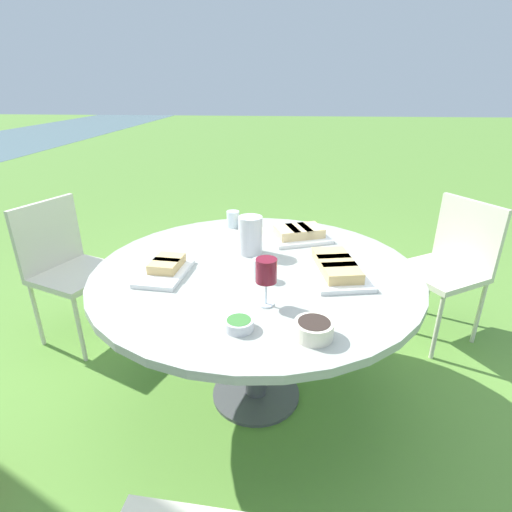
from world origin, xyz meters
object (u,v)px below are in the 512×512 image
Objects in this scene: chair_near_left at (66,261)px; wine_glass at (266,272)px; dining_table at (256,284)px; chair_far_back at (451,260)px; water_pitcher at (250,235)px.

chair_near_left is 4.61× the size of wine_glass.
dining_table is 1.68× the size of chair_near_left.
wine_glass is (-1.04, 1.09, 0.37)m from chair_far_back.
chair_near_left is 1.26m from water_pitcher.
chair_far_back is at bearing -58.73° from dining_table.
water_pitcher is at bearing -104.40° from chair_near_left.
chair_near_left is 1.57m from wine_glass.
wine_glass reaches higher than water_pitcher.
water_pitcher reaches higher than dining_table.
dining_table is at bearing -166.30° from water_pitcher.
water_pitcher is at bearing 13.70° from dining_table.
wine_glass is (-0.51, -0.11, 0.05)m from water_pitcher.
chair_far_back is 1.35m from water_pitcher.
water_pitcher reaches higher than chair_far_back.
dining_table is 1.68× the size of chair_far_back.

